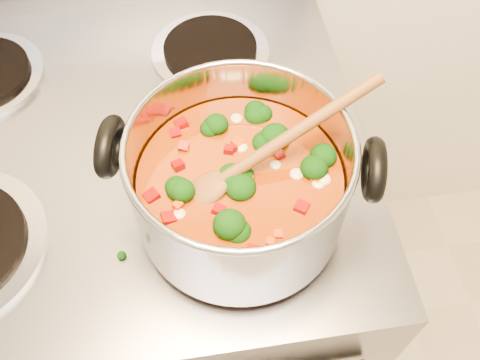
% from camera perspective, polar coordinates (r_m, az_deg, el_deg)
% --- Properties ---
extents(electric_range, '(0.76, 0.69, 1.08)m').
position_cam_1_polar(electric_range, '(1.19, -10.06, -9.15)').
color(electric_range, gray).
rests_on(electric_range, ground).
extents(stockpot, '(0.32, 0.26, 0.16)m').
position_cam_1_polar(stockpot, '(0.63, 0.03, -0.36)').
color(stockpot, '#ADADB5').
rests_on(stockpot, electric_range).
extents(wooden_spoon, '(0.25, 0.10, 0.11)m').
position_cam_1_polar(wooden_spoon, '(0.61, 1.00, 1.90)').
color(wooden_spoon, brown).
rests_on(wooden_spoon, stockpot).
extents(cooktop_crumbs, '(0.20, 0.01, 0.01)m').
position_cam_1_polar(cooktop_crumbs, '(0.64, 3.47, -15.38)').
color(cooktop_crumbs, black).
rests_on(cooktop_crumbs, electric_range).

